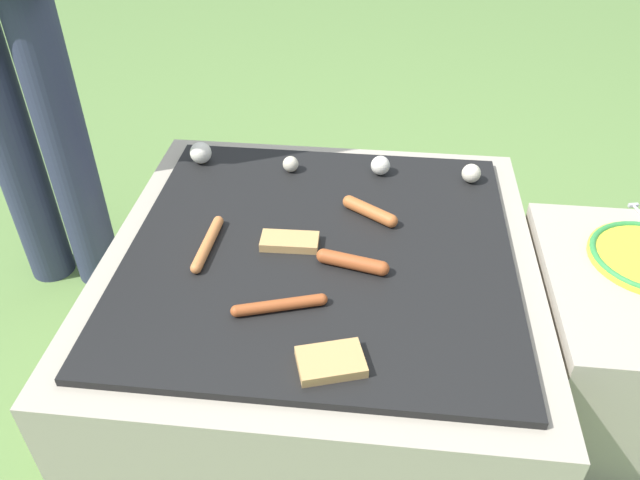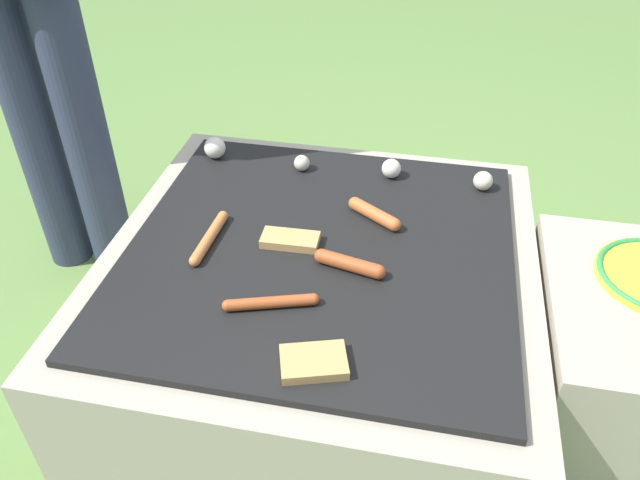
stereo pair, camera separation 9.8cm
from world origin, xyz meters
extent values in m
plane|color=#608442|center=(0.00, 0.00, 0.00)|extent=(14.00, 14.00, 0.00)
cube|color=#A89E8C|center=(0.00, 0.00, 0.18)|extent=(0.97, 0.97, 0.35)
cube|color=black|center=(0.00, 0.00, 0.36)|extent=(0.85, 0.85, 0.02)
cube|color=#A89E8C|center=(0.72, -0.03, 0.19)|extent=(0.45, 0.53, 0.37)
cylinder|color=#2D334C|center=(-0.85, 0.27, 0.42)|extent=(0.12, 0.12, 0.85)
cylinder|color=#2D334C|center=(-0.70, 0.27, 0.42)|extent=(0.12, 0.12, 0.85)
cylinder|color=#C6753D|center=(-0.25, -0.03, 0.38)|extent=(0.03, 0.17, 0.02)
sphere|color=#C6753D|center=(-0.25, 0.06, 0.38)|extent=(0.02, 0.02, 0.02)
sphere|color=#C6753D|center=(-0.25, -0.12, 0.38)|extent=(0.02, 0.02, 0.02)
cylinder|color=#A34C23|center=(0.08, -0.06, 0.39)|extent=(0.13, 0.06, 0.03)
sphere|color=#A34C23|center=(0.14, -0.08, 0.39)|extent=(0.03, 0.03, 0.03)
sphere|color=#A34C23|center=(0.01, -0.05, 0.39)|extent=(0.03, 0.03, 0.03)
cylinder|color=#A34C23|center=(-0.06, -0.21, 0.38)|extent=(0.17, 0.07, 0.02)
sphere|color=#A34C23|center=(0.02, -0.18, 0.38)|extent=(0.02, 0.02, 0.02)
sphere|color=#A34C23|center=(-0.14, -0.23, 0.38)|extent=(0.02, 0.02, 0.02)
cylinder|color=#B7602D|center=(0.11, 0.13, 0.39)|extent=(0.12, 0.10, 0.03)
sphere|color=#B7602D|center=(0.05, 0.16, 0.39)|extent=(0.03, 0.03, 0.03)
sphere|color=#B7602D|center=(0.16, 0.10, 0.39)|extent=(0.03, 0.03, 0.03)
cube|color=tan|center=(0.06, -0.34, 0.38)|extent=(0.14, 0.11, 0.02)
cube|color=tan|center=(-0.07, 0.00, 0.38)|extent=(0.13, 0.07, 0.02)
sphere|color=silver|center=(-0.36, 0.34, 0.40)|extent=(0.06, 0.06, 0.06)
sphere|color=beige|center=(-0.11, 0.32, 0.39)|extent=(0.04, 0.04, 0.04)
sphere|color=silver|center=(0.12, 0.33, 0.40)|extent=(0.05, 0.05, 0.05)
sphere|color=beige|center=(0.36, 0.32, 0.40)|extent=(0.05, 0.05, 0.05)
camera|label=1|loc=(0.12, -1.09, 1.24)|focal=35.00mm
camera|label=2|loc=(0.22, -1.08, 1.24)|focal=35.00mm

